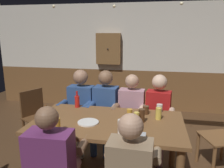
# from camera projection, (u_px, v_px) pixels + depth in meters

# --- Properties ---
(back_wall_upper) EXTENTS (6.72, 0.12, 1.50)m
(back_wall_upper) POSITION_uv_depth(u_px,v_px,m) (133.00, 37.00, 5.03)
(back_wall_upper) COLOR silver
(back_wall_wainscot) EXTENTS (6.72, 0.12, 0.92)m
(back_wall_wainscot) POSITION_uv_depth(u_px,v_px,m) (132.00, 89.00, 5.31)
(back_wall_wainscot) COLOR brown
(back_wall_wainscot) RESTS_ON ground_plane
(dining_table) EXTENTS (1.75, 0.97, 0.78)m
(dining_table) POSITION_uv_depth(u_px,v_px,m) (108.00, 129.00, 2.63)
(dining_table) COLOR brown
(dining_table) RESTS_ON ground_plane
(person_0) EXTENTS (0.53, 0.54, 1.24)m
(person_0) POSITION_uv_depth(u_px,v_px,m) (80.00, 106.00, 3.42)
(person_0) COLOR #2D4C84
(person_0) RESTS_ON ground_plane
(person_1) EXTENTS (0.52, 0.55, 1.24)m
(person_1) POSITION_uv_depth(u_px,v_px,m) (105.00, 107.00, 3.36)
(person_1) COLOR #2D4C84
(person_1) RESTS_ON ground_plane
(person_2) EXTENTS (0.53, 0.51, 1.19)m
(person_2) POSITION_uv_depth(u_px,v_px,m) (131.00, 111.00, 3.28)
(person_2) COLOR #B78493
(person_2) RESTS_ON ground_plane
(person_3) EXTENTS (0.52, 0.56, 1.20)m
(person_3) POSITION_uv_depth(u_px,v_px,m) (157.00, 113.00, 3.20)
(person_3) COLOR #AD1919
(person_3) RESTS_ON ground_plane
(person_4) EXTENTS (0.55, 0.53, 1.19)m
(person_4) POSITION_uv_depth(u_px,v_px,m) (54.00, 160.00, 2.02)
(person_4) COLOR #6B2D66
(person_4) RESTS_ON ground_plane
(chair_empty_near_left) EXTENTS (0.60, 0.60, 0.88)m
(chair_empty_near_left) POSITION_uv_depth(u_px,v_px,m) (37.00, 115.00, 3.61)
(chair_empty_near_left) COLOR brown
(chair_empty_near_left) RESTS_ON ground_plane
(table_candle) EXTENTS (0.04, 0.04, 0.08)m
(table_candle) POSITION_uv_depth(u_px,v_px,m) (135.00, 129.00, 2.31)
(table_candle) COLOR #F9E08C
(table_candle) RESTS_ON dining_table
(condiment_caddy) EXTENTS (0.14, 0.10, 0.05)m
(condiment_caddy) POSITION_uv_depth(u_px,v_px,m) (139.00, 136.00, 2.17)
(condiment_caddy) COLOR #B2B7BC
(condiment_caddy) RESTS_ON dining_table
(plate_0) EXTENTS (0.24, 0.24, 0.01)m
(plate_0) POSITION_uv_depth(u_px,v_px,m) (88.00, 122.00, 2.54)
(plate_0) COLOR white
(plate_0) RESTS_ON dining_table
(bottle_0) EXTENTS (0.07, 0.07, 0.23)m
(bottle_0) POSITION_uv_depth(u_px,v_px,m) (77.00, 101.00, 3.06)
(bottle_0) COLOR red
(bottle_0) RESTS_ON dining_table
(bottle_1) EXTENTS (0.07, 0.07, 0.21)m
(bottle_1) POSITION_uv_depth(u_px,v_px,m) (46.00, 115.00, 2.55)
(bottle_1) COLOR #593314
(bottle_1) RESTS_ON dining_table
(pint_glass_0) EXTENTS (0.07, 0.07, 0.14)m
(pint_glass_0) POSITION_uv_depth(u_px,v_px,m) (159.00, 114.00, 2.64)
(pint_glass_0) COLOR #E5C64C
(pint_glass_0) RESTS_ON dining_table
(pint_glass_1) EXTENTS (0.06, 0.06, 0.16)m
(pint_glass_1) POSITION_uv_depth(u_px,v_px,m) (121.00, 127.00, 2.25)
(pint_glass_1) COLOR white
(pint_glass_1) RESTS_ON dining_table
(pint_glass_2) EXTENTS (0.07, 0.07, 0.16)m
(pint_glass_2) POSITION_uv_depth(u_px,v_px,m) (142.00, 116.00, 2.55)
(pint_glass_2) COLOR #4C2D19
(pint_glass_2) RESTS_ON dining_table
(pint_glass_3) EXTENTS (0.07, 0.07, 0.13)m
(pint_glass_3) POSITION_uv_depth(u_px,v_px,m) (130.00, 115.00, 2.62)
(pint_glass_3) COLOR gold
(pint_glass_3) RESTS_ON dining_table
(pint_glass_4) EXTENTS (0.06, 0.06, 0.15)m
(pint_glass_4) POSITION_uv_depth(u_px,v_px,m) (136.00, 119.00, 2.48)
(pint_glass_4) COLOR #E5C64C
(pint_glass_4) RESTS_ON dining_table
(pint_glass_5) EXTENTS (0.08, 0.08, 0.10)m
(pint_glass_5) POSITION_uv_depth(u_px,v_px,m) (146.00, 110.00, 2.82)
(pint_glass_5) COLOR #4C2D19
(pint_glass_5) RESTS_ON dining_table
(pint_glass_6) EXTENTS (0.08, 0.08, 0.10)m
(pint_glass_6) POSITION_uv_depth(u_px,v_px,m) (159.00, 108.00, 2.89)
(pint_glass_6) COLOR white
(pint_glass_6) RESTS_ON dining_table
(pint_glass_7) EXTENTS (0.07, 0.07, 0.15)m
(pint_glass_7) POSITION_uv_depth(u_px,v_px,m) (57.00, 125.00, 2.31)
(pint_glass_7) COLOR gold
(pint_glass_7) RESTS_ON dining_table
(pint_glass_8) EXTENTS (0.07, 0.07, 0.11)m
(pint_glass_8) POSITION_uv_depth(u_px,v_px,m) (44.00, 123.00, 2.41)
(pint_glass_8) COLOR #E5C64C
(pint_glass_8) RESTS_ON dining_table
(wall_dart_cabinet) EXTENTS (0.56, 0.15, 0.70)m
(wall_dart_cabinet) POSITION_uv_depth(u_px,v_px,m) (108.00, 49.00, 5.07)
(wall_dart_cabinet) COLOR brown
(string_lights) EXTENTS (4.74, 0.04, 0.16)m
(string_lights) POSITION_uv_depth(u_px,v_px,m) (114.00, 1.00, 2.68)
(string_lights) COLOR #F9EAB2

